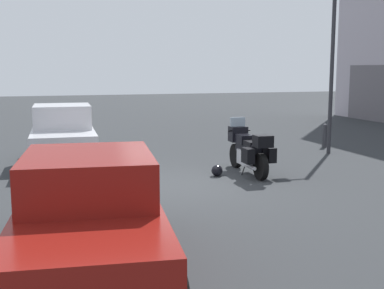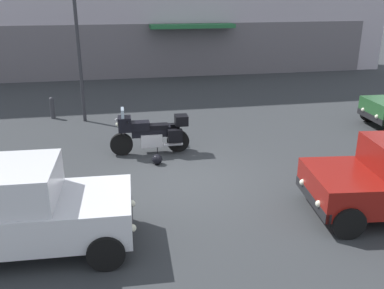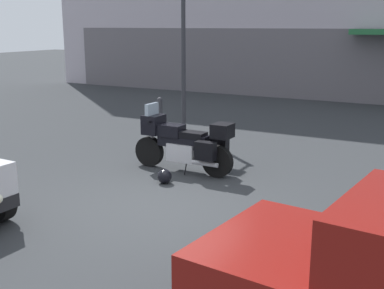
{
  "view_description": "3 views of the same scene",
  "coord_description": "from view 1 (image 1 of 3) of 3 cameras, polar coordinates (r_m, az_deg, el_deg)",
  "views": [
    {
      "loc": [
        10.83,
        -3.08,
        2.64
      ],
      "look_at": [
        -0.67,
        0.54,
        0.81
      ],
      "focal_mm": 47.09,
      "sensor_mm": 36.0,
      "label": 1
    },
    {
      "loc": [
        -1.67,
        -9.3,
        4.41
      ],
      "look_at": [
        0.18,
        0.27,
        0.84
      ],
      "focal_mm": 39.28,
      "sensor_mm": 36.0,
      "label": 2
    },
    {
      "loc": [
        4.15,
        -6.55,
        2.95
      ],
      "look_at": [
        0.11,
        0.96,
        0.89
      ],
      "focal_mm": 46.54,
      "sensor_mm": 36.0,
      "label": 3
    }
  ],
  "objects": [
    {
      "name": "motorcycle",
      "position": [
        12.74,
        6.42,
        -0.55
      ],
      "size": [
        2.26,
        0.77,
        1.36
      ],
      "rotation": [
        0.0,
        0.0,
        3.12
      ],
      "color": "black",
      "rests_on": "ground"
    },
    {
      "name": "streetlamp_curbside",
      "position": [
        16.05,
        15.2,
        9.75
      ],
      "size": [
        0.28,
        0.94,
        5.02
      ],
      "color": "#2D2D33",
      "rests_on": "ground"
    },
    {
      "name": "car_hatchback_near",
      "position": [
        14.37,
        -14.41,
        1.03
      ],
      "size": [
        3.93,
        1.94,
        1.64
      ],
      "rotation": [
        0.0,
        0.0,
        -0.04
      ],
      "color": "silver",
      "rests_on": "ground"
    },
    {
      "name": "ground_plane",
      "position": [
        11.57,
        -1.58,
        -4.57
      ],
      "size": [
        80.0,
        80.0,
        0.0
      ],
      "primitive_type": "plane",
      "color": "#2D3033"
    },
    {
      "name": "helmet",
      "position": [
        12.45,
        2.85,
        -2.96
      ],
      "size": [
        0.28,
        0.28,
        0.28
      ],
      "primitive_type": "sphere",
      "color": "black",
      "rests_on": "ground"
    },
    {
      "name": "bollard_curbside",
      "position": [
        17.55,
        14.79,
        1.08
      ],
      "size": [
        0.16,
        0.16,
        0.8
      ],
      "color": "#333338",
      "rests_on": "ground"
    },
    {
      "name": "car_sedan_far",
      "position": [
        6.74,
        -11.54,
        -7.56
      ],
      "size": [
        4.71,
        2.37,
        1.56
      ],
      "rotation": [
        0.0,
        0.0,
        3.03
      ],
      "color": "maroon",
      "rests_on": "ground"
    }
  ]
}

